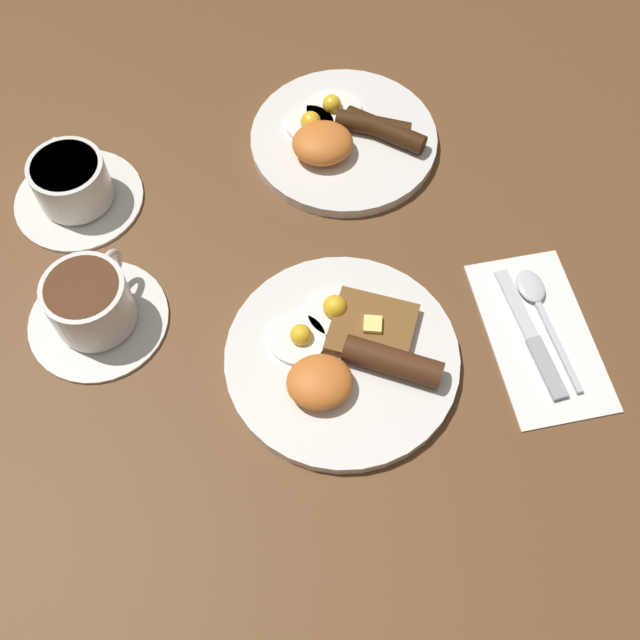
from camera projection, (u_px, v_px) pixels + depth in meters
ground_plane at (342, 361)px, 0.83m from camera, size 3.00×3.00×0.00m
breakfast_plate_near at (344, 357)px, 0.82m from camera, size 0.26×0.26×0.05m
breakfast_plate_far at (343, 137)px, 0.97m from camera, size 0.24×0.24×0.05m
teacup_near at (92, 306)px, 0.83m from camera, size 0.16×0.16×0.08m
teacup_far at (73, 185)px, 0.91m from camera, size 0.16×0.16×0.07m
napkin at (539, 332)px, 0.84m from camera, size 0.13×0.22×0.01m
knife at (533, 339)px, 0.83m from camera, size 0.04×0.17×0.01m
spoon at (536, 299)px, 0.86m from camera, size 0.04×0.16×0.01m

